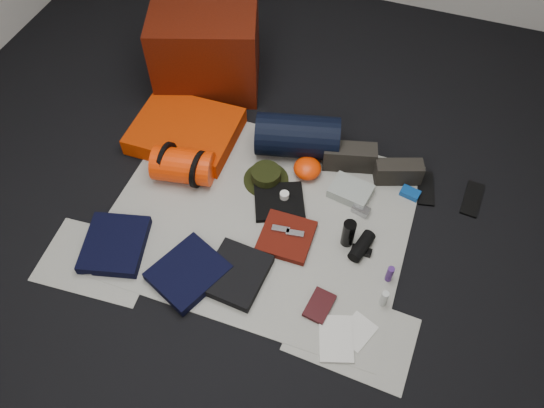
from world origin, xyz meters
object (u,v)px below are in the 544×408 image
(stuff_sack, at_px, (183,166))
(paperback_book, at_px, (319,306))
(sleeping_pad, at_px, (186,131))
(red_cabinet, at_px, (206,48))
(compact_camera, at_px, (361,210))
(navy_duffel, at_px, (298,136))
(water_bottle, at_px, (348,233))

(stuff_sack, distance_m, paperback_book, 1.11)
(sleeping_pad, height_order, paperback_book, sleeping_pad)
(red_cabinet, distance_m, compact_camera, 1.44)
(stuff_sack, height_order, paperback_book, stuff_sack)
(red_cabinet, xyz_separation_m, sleeping_pad, (0.07, -0.53, -0.21))
(stuff_sack, relative_size, navy_duffel, 0.70)
(compact_camera, bearing_deg, red_cabinet, 163.90)
(navy_duffel, distance_m, water_bottle, 0.70)
(navy_duffel, xyz_separation_m, compact_camera, (0.47, -0.31, -0.11))
(water_bottle, bearing_deg, paperback_book, -94.29)
(stuff_sack, relative_size, paperback_book, 1.98)
(water_bottle, bearing_deg, red_cabinet, 141.85)
(navy_duffel, distance_m, compact_camera, 0.58)
(red_cabinet, relative_size, water_bottle, 3.78)
(red_cabinet, bearing_deg, stuff_sack, -95.13)
(sleeping_pad, distance_m, stuff_sack, 0.32)
(water_bottle, xyz_separation_m, paperback_book, (-0.03, -0.41, -0.07))
(sleeping_pad, height_order, stuff_sack, stuff_sack)
(red_cabinet, xyz_separation_m, stuff_sack, (0.20, -0.82, -0.16))
(red_cabinet, bearing_deg, sleeping_pad, -100.95)
(red_cabinet, distance_m, stuff_sack, 0.86)
(sleeping_pad, height_order, compact_camera, sleeping_pad)
(sleeping_pad, distance_m, water_bottle, 1.20)
(sleeping_pad, relative_size, stuff_sack, 1.80)
(compact_camera, distance_m, paperback_book, 0.62)
(red_cabinet, bearing_deg, paperback_book, -67.73)
(navy_duffel, bearing_deg, water_bottle, -63.71)
(red_cabinet, xyz_separation_m, water_bottle, (1.20, -0.94, -0.18))
(compact_camera, bearing_deg, navy_duffel, 161.00)
(navy_duffel, height_order, water_bottle, navy_duffel)
(paperback_book, bearing_deg, navy_duffel, 122.85)
(water_bottle, bearing_deg, navy_duffel, 130.34)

